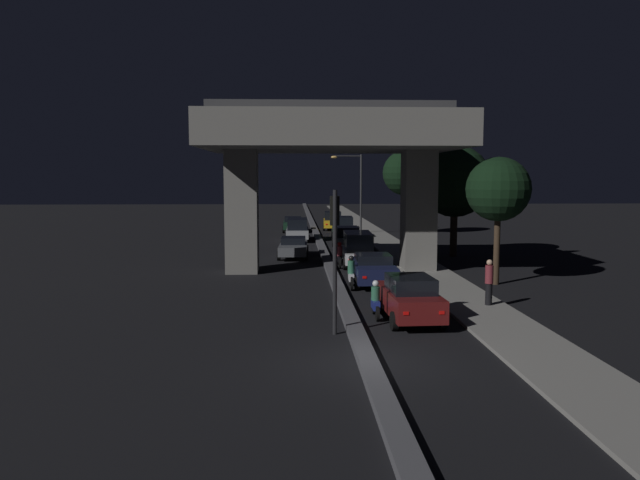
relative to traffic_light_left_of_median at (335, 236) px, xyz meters
The scene contains 22 objects.
ground_plane 4.62m from the traffic_light_left_of_median, 78.21° to the right, with size 200.00×200.00×0.00m, color black.
median_divider 31.92m from the traffic_light_left_of_median, 88.78° to the left, with size 0.55×126.00×0.23m, color #4C4C51.
sidewalk_right 25.63m from the traffic_light_left_of_median, 76.80° to the left, with size 2.62×126.00×0.12m, color gray.
elevated_overpass 13.92m from the traffic_light_left_of_median, 87.12° to the left, with size 13.36×10.10×9.19m.
traffic_light_left_of_median is the anchor object (origin of this frame).
street_lamp 35.78m from the traffic_light_left_of_median, 83.15° to the left, with size 2.79×0.32×7.11m.
car_dark_red_lead 4.05m from the traffic_light_left_of_median, 31.52° to the left, with size 1.99×4.43×1.64m.
car_dark_blue_second 10.01m from the traffic_light_left_of_median, 75.32° to the left, with size 2.03×4.70×1.47m.
car_white_third 15.91m from the traffic_light_left_of_median, 81.29° to the left, with size 1.97×4.77×1.95m.
car_grey_fourth 24.40m from the traffic_light_left_of_median, 84.16° to the left, with size 2.06×4.03×1.58m.
car_dark_green_fifth 31.60m from the traffic_light_left_of_median, 84.92° to the left, with size 2.05×4.44×1.84m.
car_taxi_yellow_sixth 40.48m from the traffic_light_left_of_median, 86.46° to the left, with size 2.08×4.28×1.75m.
car_grey_lead_oncoming 19.79m from the traffic_light_left_of_median, 93.94° to the left, with size 2.02×4.83×1.29m.
car_silver_second_oncoming 30.07m from the traffic_light_left_of_median, 91.94° to the left, with size 1.95×4.66×1.78m.
car_dark_green_third_oncoming 38.30m from the traffic_light_left_of_median, 92.07° to the left, with size 1.90×4.45×1.39m.
motorcycle_blue_filtering_near 3.84m from the traffic_light_left_of_median, 53.67° to the left, with size 0.32×1.73×1.39m.
motorcycle_white_filtering_mid 8.80m from the traffic_light_left_of_median, 80.97° to the left, with size 0.33×1.94×1.53m.
motorcycle_black_filtering_far 15.37m from the traffic_light_left_of_median, 85.11° to the left, with size 0.33×1.87×1.44m.
pedestrian_on_sidewalk 7.68m from the traffic_light_left_of_median, 30.73° to the left, with size 0.32×0.32×1.80m.
roadside_tree_kerbside_near 12.39m from the traffic_light_left_of_median, 47.30° to the left, with size 3.05×3.05×6.09m.
roadside_tree_kerbside_mid 21.52m from the traffic_light_left_of_median, 65.25° to the left, with size 4.59×4.59×7.15m.
roadside_tree_kerbside_far 35.57m from the traffic_light_left_of_median, 76.20° to the left, with size 3.94×3.94×7.45m.
Camera 1 is at (-2.02, -16.84, 5.16)m, focal length 35.00 mm.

